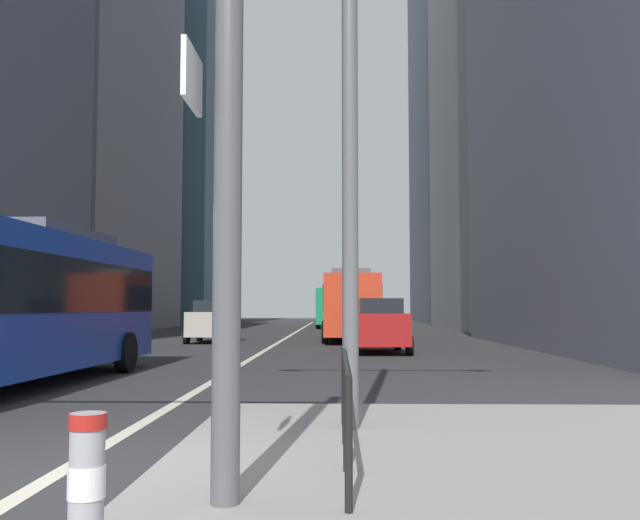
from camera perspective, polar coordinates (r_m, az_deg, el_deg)
ground_plane at (r=26.91m, az=-4.42°, el=-7.37°), size 160.00×160.00×0.00m
lane_centre_line at (r=36.86m, az=-2.83°, el=-6.44°), size 0.20×80.00×0.01m
office_tower_left_mid at (r=56.29m, az=-18.95°, el=16.90°), size 10.16×21.66×42.87m
office_tower_left_far at (r=82.02m, az=-12.04°, el=10.84°), size 12.47×25.17×44.83m
office_tower_right_far at (r=79.72m, az=12.05°, el=14.46°), size 10.82×20.42×53.31m
city_bus_blue_oncoming at (r=15.23m, az=-24.18°, el=-2.77°), size 2.91×11.30×3.40m
city_bus_red_receding at (r=34.93m, az=2.41°, el=-3.57°), size 2.79×11.15×3.40m
city_bus_red_distant at (r=56.98m, az=1.22°, el=-3.72°), size 2.90×10.89×3.40m
car_oncoming_mid at (r=32.77m, az=-8.79°, el=-4.99°), size 2.06×4.18×1.94m
car_receding_near at (r=25.19m, az=4.80°, el=-5.35°), size 2.20×4.61×1.94m
street_lamp_post at (r=9.28m, az=2.44°, el=19.32°), size 5.50×0.32×8.00m
bollard_left at (r=3.95m, az=-18.67°, el=-17.74°), size 0.20×0.20×0.92m
pedestrian_railing at (r=7.00m, az=2.11°, el=-10.14°), size 0.06×3.82×0.98m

